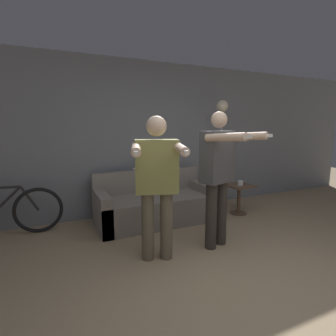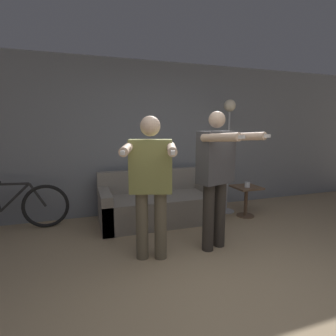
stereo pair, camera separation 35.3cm
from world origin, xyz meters
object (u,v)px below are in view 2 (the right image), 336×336
object	(u,v)px
person_right	(217,171)
bicycle	(9,208)
person_left	(151,178)
cat	(154,164)
floor_lamp	(229,130)
couch	(158,205)
cup	(247,185)
side_table	(246,195)

from	to	relation	value
person_right	bicycle	xyz separation A→B (m)	(-2.54, 1.42, -0.63)
person_left	cat	world-z (taller)	person_left
floor_lamp	cat	bearing A→B (deg)	167.73
person_right	bicycle	bearing A→B (deg)	133.19
couch	cat	bearing A→B (deg)	85.25
couch	person_left	bearing A→B (deg)	-110.03
couch	bicycle	world-z (taller)	couch
cat	cup	world-z (taller)	cat
person_right	floor_lamp	world-z (taller)	floor_lamp
cat	cup	xyz separation A→B (m)	(1.41, -0.64, -0.32)
person_left	floor_lamp	xyz separation A→B (m)	(1.70, 1.21, 0.51)
side_table	couch	bearing A→B (deg)	169.67
person_left	person_right	bearing A→B (deg)	17.34
person_left	floor_lamp	world-z (taller)	floor_lamp
person_right	cup	world-z (taller)	person_right
person_left	side_table	size ratio (longest dim) A/B	3.14
floor_lamp	side_table	xyz separation A→B (m)	(0.19, -0.31, -1.09)
person_left	person_right	size ratio (longest dim) A/B	0.96
person_right	bicycle	world-z (taller)	person_right
cat	cup	bearing A→B (deg)	-24.23
floor_lamp	cup	size ratio (longest dim) A/B	22.36
couch	floor_lamp	world-z (taller)	floor_lamp
cat	bicycle	size ratio (longest dim) A/B	0.28
side_table	bicycle	xyz separation A→B (m)	(-3.62, 0.52, -0.02)
cup	cat	bearing A→B (deg)	155.77
bicycle	cat	bearing A→B (deg)	1.58
person_right	bicycle	size ratio (longest dim) A/B	1.04
person_right	cat	xyz separation A→B (m)	(-0.36, 1.48, -0.10)
couch	cat	distance (m)	0.69
person_right	floor_lamp	size ratio (longest dim) A/B	0.86
person_left	person_right	world-z (taller)	person_right
side_table	bicycle	distance (m)	3.66
side_table	cup	size ratio (longest dim) A/B	5.90
person_left	cup	distance (m)	2.08
side_table	cup	distance (m)	0.20
side_table	bicycle	bearing A→B (deg)	171.77
cat	bicycle	xyz separation A→B (m)	(-2.18, -0.06, -0.53)
bicycle	floor_lamp	bearing A→B (deg)	-3.54
floor_lamp	bicycle	xyz separation A→B (m)	(-3.43, 0.21, -1.11)
person_left	floor_lamp	distance (m)	2.15
couch	side_table	size ratio (longest dim) A/B	3.56
person_right	side_table	xyz separation A→B (m)	(1.08, 0.90, -0.61)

